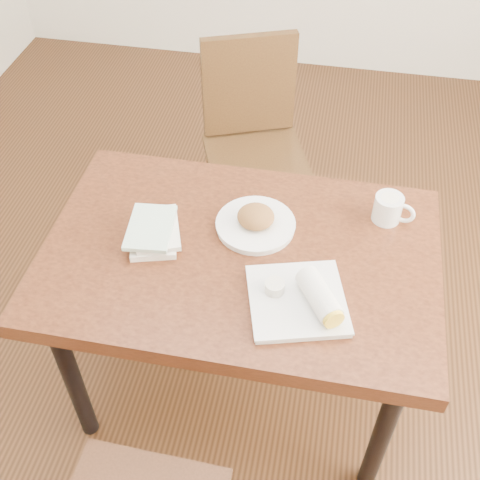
% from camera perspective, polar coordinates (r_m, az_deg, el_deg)
% --- Properties ---
extents(ground, '(4.00, 5.00, 0.01)m').
position_cam_1_polar(ground, '(2.46, 0.00, -13.18)').
color(ground, '#472814').
rests_on(ground, ground).
extents(table, '(1.22, 0.81, 0.75)m').
position_cam_1_polar(table, '(1.92, 0.00, -2.79)').
color(table, '#5F2D16').
rests_on(table, ground).
extents(chair_far, '(0.54, 0.54, 0.95)m').
position_cam_1_polar(chair_far, '(2.65, 1.27, 9.92)').
color(chair_far, '#432D13').
rests_on(chair_far, ground).
extents(plate_scone, '(0.26, 0.26, 0.08)m').
position_cam_1_polar(plate_scone, '(1.91, 1.50, 1.73)').
color(plate_scone, white).
rests_on(plate_scone, table).
extents(coffee_mug, '(0.13, 0.09, 0.09)m').
position_cam_1_polar(coffee_mug, '(1.98, 13.96, 2.94)').
color(coffee_mug, white).
rests_on(coffee_mug, table).
extents(plate_burrito, '(0.33, 0.33, 0.09)m').
position_cam_1_polar(plate_burrito, '(1.70, 6.05, -5.57)').
color(plate_burrito, white).
rests_on(plate_burrito, table).
extents(book_stack, '(0.20, 0.24, 0.05)m').
position_cam_1_polar(book_stack, '(1.90, -8.17, 0.83)').
color(book_stack, white).
rests_on(book_stack, table).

